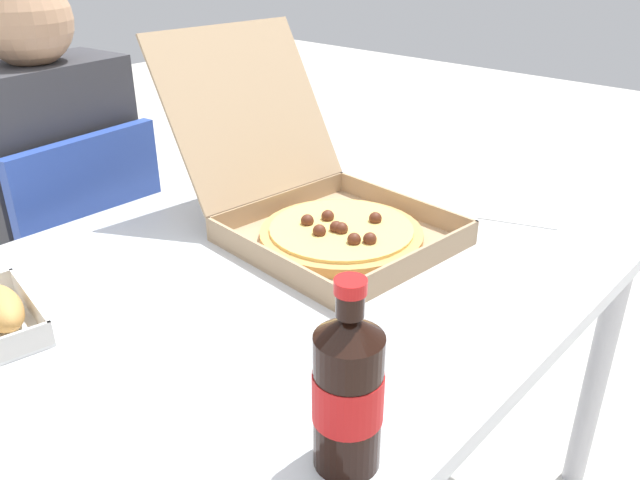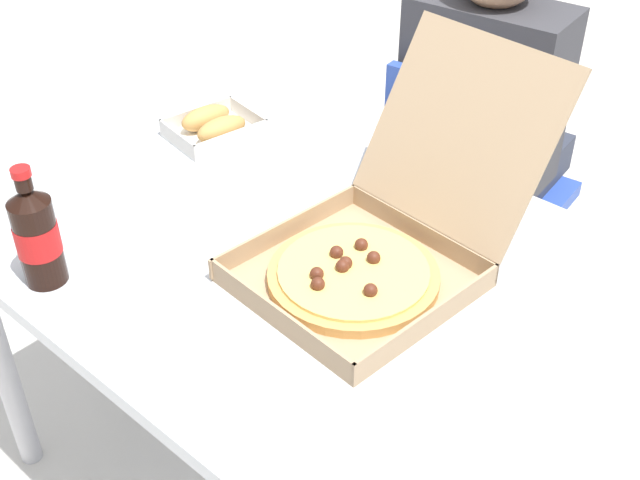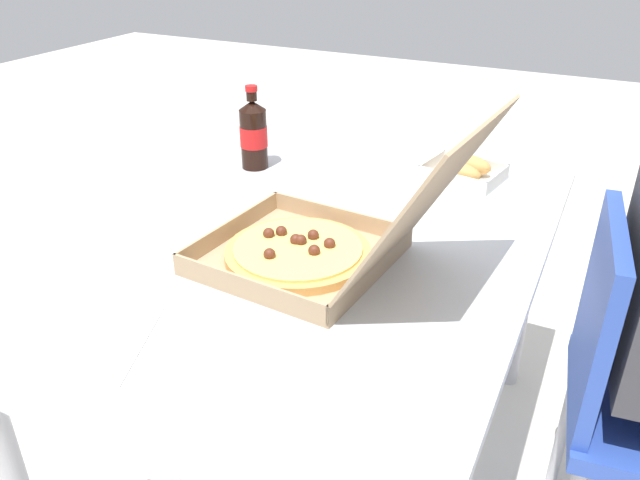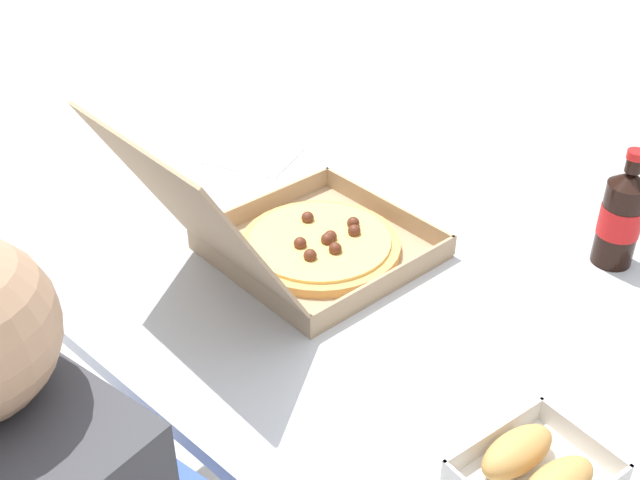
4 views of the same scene
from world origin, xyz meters
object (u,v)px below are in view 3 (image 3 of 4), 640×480
object	(u,v)px
pizza_box_open	(319,244)
cola_bottle	(254,134)
bread_side_box	(464,170)
paper_menu	(100,341)

from	to	relation	value
pizza_box_open	cola_bottle	distance (m)	0.57
bread_side_box	cola_bottle	xyz separation A→B (m)	(0.16, -0.53, 0.07)
pizza_box_open	cola_bottle	size ratio (longest dim) A/B	2.46
cola_bottle	paper_menu	size ratio (longest dim) A/B	1.07
cola_bottle	paper_menu	bearing A→B (deg)	13.04
pizza_box_open	cola_bottle	xyz separation A→B (m)	(-0.40, -0.39, 0.05)
cola_bottle	paper_menu	distance (m)	0.81
cola_bottle	bread_side_box	bearing A→B (deg)	107.07
pizza_box_open	paper_menu	world-z (taller)	pizza_box_open
pizza_box_open	bread_side_box	bearing A→B (deg)	166.09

